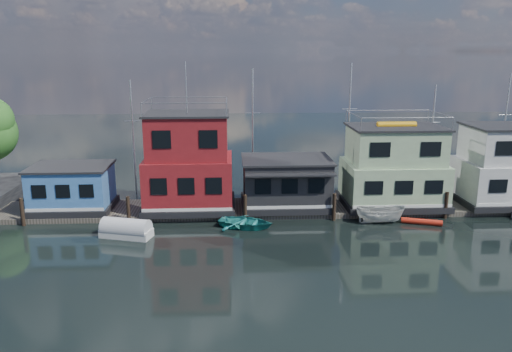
{
  "coord_description": "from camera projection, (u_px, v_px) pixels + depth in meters",
  "views": [
    {
      "loc": [
        -5.1,
        -27.83,
        12.99
      ],
      "look_at": [
        -3.01,
        12.0,
        3.0
      ],
      "focal_mm": 35.0,
      "sensor_mm": 36.0,
      "label": 1
    }
  ],
  "objects": [
    {
      "name": "dinghy_teal",
      "position": [
        246.0,
        222.0,
        37.69
      ],
      "size": [
        4.88,
        4.13,
        0.86
      ],
      "primitive_type": "imported",
      "rotation": [
        0.0,
        0.0,
        1.25
      ],
      "color": "teal",
      "rests_on": "ground"
    },
    {
      "name": "ground",
      "position": [
        316.0,
        271.0,
        30.37
      ],
      "size": [
        160.0,
        160.0,
        0.0
      ],
      "primitive_type": "plane",
      "color": "black",
      "rests_on": "ground"
    },
    {
      "name": "tarp_runabout",
      "position": [
        126.0,
        230.0,
        35.78
      ],
      "size": [
        3.91,
        2.4,
        1.48
      ],
      "rotation": [
        0.0,
        0.0,
        -0.28
      ],
      "color": "silver",
      "rests_on": "ground"
    },
    {
      "name": "background_masts",
      "position": [
        335.0,
        133.0,
        46.7
      ],
      "size": [
        36.4,
        0.16,
        12.0
      ],
      "color": "silver",
      "rests_on": "ground"
    },
    {
      "name": "houseboat_blue",
      "position": [
        72.0,
        188.0,
        40.55
      ],
      "size": [
        6.4,
        4.9,
        3.66
      ],
      "color": "black",
      "rests_on": "dock"
    },
    {
      "name": "red_kayak",
      "position": [
        422.0,
        222.0,
        38.48
      ],
      "size": [
        3.03,
        1.39,
        0.45
      ],
      "primitive_type": "cylinder",
      "rotation": [
        0.0,
        1.57,
        -0.32
      ],
      "color": "red",
      "rests_on": "ground"
    },
    {
      "name": "houseboat_green",
      "position": [
        394.0,
        168.0,
        41.57
      ],
      "size": [
        8.4,
        5.9,
        7.03
      ],
      "color": "black",
      "rests_on": "dock"
    },
    {
      "name": "pilings",
      "position": [
        292.0,
        208.0,
        39.0
      ],
      "size": [
        42.28,
        0.28,
        2.2
      ],
      "color": "#2D2116",
      "rests_on": "ground"
    },
    {
      "name": "houseboat_white",
      "position": [
        510.0,
        167.0,
        42.08
      ],
      "size": [
        8.4,
        5.9,
        6.66
      ],
      "color": "black",
      "rests_on": "dock"
    },
    {
      "name": "houseboat_dark",
      "position": [
        286.0,
        182.0,
        41.37
      ],
      "size": [
        7.4,
        6.1,
        4.06
      ],
      "color": "black",
      "rests_on": "dock"
    },
    {
      "name": "houseboat_red",
      "position": [
        189.0,
        164.0,
        40.57
      ],
      "size": [
        7.4,
        5.9,
        11.86
      ],
      "color": "black",
      "rests_on": "dock"
    },
    {
      "name": "motorboat",
      "position": [
        380.0,
        215.0,
        38.58
      ],
      "size": [
        3.87,
        1.83,
        1.44
      ],
      "primitive_type": "imported",
      "rotation": [
        0.0,
        0.0,
        1.45
      ],
      "color": "beige",
      "rests_on": "ground"
    },
    {
      "name": "dock",
      "position": [
        292.0,
        208.0,
        41.95
      ],
      "size": [
        48.0,
        5.0,
        0.4
      ],
      "primitive_type": "cube",
      "color": "#595147",
      "rests_on": "ground"
    }
  ]
}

